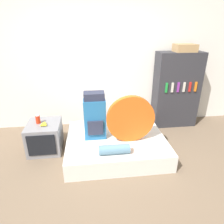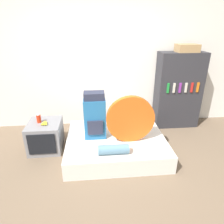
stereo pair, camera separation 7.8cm
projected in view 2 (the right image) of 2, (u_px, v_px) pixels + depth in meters
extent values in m
plane|color=brown|center=(106.00, 180.00, 2.79)|extent=(16.00, 16.00, 0.00)
cube|color=white|center=(99.00, 63.00, 3.93)|extent=(8.00, 0.05, 2.60)
cube|color=silver|center=(116.00, 144.00, 3.37)|extent=(1.60, 1.33, 0.28)
cube|color=#23669E|center=(95.00, 119.00, 3.19)|extent=(0.34, 0.22, 0.65)
cube|color=#282D42|center=(94.00, 96.00, 3.05)|extent=(0.32, 0.20, 0.12)
cube|color=#282D42|center=(95.00, 128.00, 3.12)|extent=(0.24, 0.03, 0.24)
cylinder|color=#E05B19|center=(130.00, 119.00, 3.06)|extent=(0.75, 0.08, 0.75)
cylinder|color=#5B849E|center=(114.00, 149.00, 2.85)|extent=(0.44, 0.14, 0.14)
cube|color=gray|center=(46.00, 136.00, 3.41)|extent=(0.54, 0.57, 0.49)
cube|color=black|center=(42.00, 144.00, 3.14)|extent=(0.43, 0.02, 0.35)
cylinder|color=red|center=(39.00, 119.00, 3.31)|extent=(0.07, 0.07, 0.13)
cylinder|color=white|center=(38.00, 115.00, 3.28)|extent=(0.05, 0.05, 0.02)
ellipsoid|color=yellow|center=(43.00, 123.00, 3.27)|extent=(0.08, 0.16, 0.03)
ellipsoid|color=yellow|center=(44.00, 123.00, 3.27)|extent=(0.05, 0.16, 0.03)
ellipsoid|color=yellow|center=(45.00, 123.00, 3.27)|extent=(0.05, 0.16, 0.03)
ellipsoid|color=yellow|center=(46.00, 123.00, 3.27)|extent=(0.08, 0.16, 0.03)
cube|color=#2D2D33|center=(178.00, 91.00, 4.05)|extent=(0.89, 0.38, 1.52)
cube|color=#1E8E38|center=(168.00, 88.00, 3.79)|extent=(0.04, 0.02, 0.19)
cube|color=beige|center=(174.00, 88.00, 3.80)|extent=(0.04, 0.02, 0.19)
cube|color=purple|center=(180.00, 88.00, 3.81)|extent=(0.04, 0.02, 0.19)
cube|color=beige|center=(186.00, 88.00, 3.82)|extent=(0.04, 0.02, 0.19)
cube|color=red|center=(192.00, 88.00, 3.83)|extent=(0.04, 0.02, 0.19)
cube|color=orange|center=(198.00, 87.00, 3.84)|extent=(0.04, 0.02, 0.19)
cube|color=#A88456|center=(187.00, 48.00, 3.69)|extent=(0.39, 0.29, 0.14)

